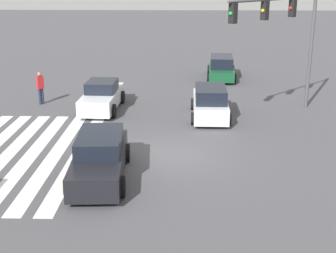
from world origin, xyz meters
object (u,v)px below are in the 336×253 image
object	(u,v)px
car_3	(210,103)
car_5	(100,157)
pedestrian	(40,86)
traffic_signal_mast	(287,26)
car_6	(102,97)
car_1	(221,68)

from	to	relation	value
car_3	car_5	bearing A→B (deg)	150.63
car_3	pedestrian	xyz separation A→B (m)	(-2.30, -9.24, 0.26)
traffic_signal_mast	car_3	world-z (taller)	traffic_signal_mast
car_3	car_5	world-z (taller)	car_3
car_3	pedestrian	world-z (taller)	pedestrian
car_6	pedestrian	world-z (taller)	pedestrian
traffic_signal_mast	car_6	bearing A→B (deg)	-51.10
car_6	pedestrian	bearing A→B (deg)	-103.39
car_5	car_6	xyz separation A→B (m)	(-8.69, -1.33, -0.03)
car_1	pedestrian	bearing A→B (deg)	127.46
car_1	car_3	distance (m)	9.49
car_1	car_5	size ratio (longest dim) A/B	0.97
traffic_signal_mast	car_5	xyz separation A→B (m)	(7.70, -7.91, -3.80)
car_3	car_6	xyz separation A→B (m)	(-1.29, -5.66, -0.05)
pedestrian	car_3	bearing A→B (deg)	32.14
car_1	car_6	world-z (taller)	car_6
traffic_signal_mast	car_1	distance (m)	10.11
traffic_signal_mast	pedestrian	bearing A→B (deg)	-53.86
car_1	car_5	xyz separation A→B (m)	(16.80, -5.66, 0.02)
car_3	pedestrian	size ratio (longest dim) A/B	2.38
car_1	car_6	xyz separation A→B (m)	(8.10, -6.99, -0.02)
traffic_signal_mast	car_1	xyz separation A→B (m)	(-9.09, -2.25, -3.82)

